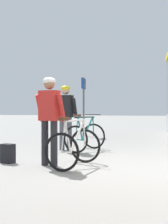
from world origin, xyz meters
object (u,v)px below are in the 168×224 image
bicycle_far_white (74,146)px  platform_sign_post (84,96)px  bicycle_near_teal (85,136)px  backpack_on_platform (8,153)px  cyclist_near_in_dark (66,112)px  cyclist_far_in_red (49,113)px

bicycle_far_white → platform_sign_post: 6.78m
bicycle_far_white → bicycle_near_teal: bearing=96.1°
bicycle_far_white → backpack_on_platform: size_ratio=3.00×
cyclist_near_in_dark → cyclist_far_in_red: 2.27m
cyclist_near_in_dark → cyclist_far_in_red: size_ratio=1.00×
bicycle_near_teal → platform_sign_post: (-0.95, 4.33, 1.22)m
backpack_on_platform → platform_sign_post: bearing=104.8°
bicycle_near_teal → platform_sign_post: bearing=102.4°
bicycle_near_teal → bicycle_far_white: bearing=-83.9°
bicycle_far_white → platform_sign_post: size_ratio=0.50×
cyclist_near_in_dark → platform_sign_post: (-0.40, 4.29, 0.57)m
platform_sign_post → bicycle_far_white: bearing=-79.7°
platform_sign_post → cyclist_near_in_dark: bearing=-84.6°
platform_sign_post → backpack_on_platform: bearing=-92.4°
bicycle_far_white → backpack_on_platform: bicycle_far_white is taller
bicycle_near_teal → backpack_on_platform: bicycle_near_teal is taller
bicycle_near_teal → bicycle_far_white: 2.24m
cyclist_near_in_dark → cyclist_far_in_red: (0.28, -2.25, 0.00)m
backpack_on_platform → platform_sign_post: size_ratio=0.17×
bicycle_far_white → backpack_on_platform: (-1.46, 0.13, -0.20)m
cyclist_far_in_red → backpack_on_platform: cyclist_far_in_red is taller
cyclist_far_in_red → bicycle_near_teal: cyclist_far_in_red is taller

